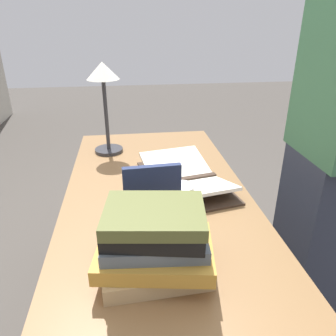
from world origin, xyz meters
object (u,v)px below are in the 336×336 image
at_px(reading_lamp, 104,85).
at_px(person_reader, 329,149).
at_px(book_stack_tall, 155,243).
at_px(open_book, 185,178).
at_px(book_standing_upright, 153,198).
at_px(coffee_mug, 182,197).

distance_m(reading_lamp, person_reader, 0.99).
bearing_deg(book_stack_tall, open_book, -18.64).
relative_size(book_standing_upright, reading_lamp, 0.50).
distance_m(open_book, book_stack_tall, 0.52).
xyz_separation_m(book_stack_tall, person_reader, (0.42, -0.72, 0.05)).
xyz_separation_m(book_stack_tall, coffee_mug, (0.30, -0.12, -0.05)).
relative_size(book_stack_tall, book_standing_upright, 1.48).
bearing_deg(person_reader, open_book, -97.45).
bearing_deg(coffee_mug, person_reader, -78.28).
relative_size(book_standing_upright, person_reader, 0.12).
xyz_separation_m(coffee_mug, person_reader, (0.12, -0.60, 0.10)).
bearing_deg(reading_lamp, book_stack_tall, -170.29).
bearing_deg(coffee_mug, book_standing_upright, 132.84).
bearing_deg(person_reader, book_standing_upright, -72.40).
height_order(book_stack_tall, book_standing_upright, book_standing_upright).
distance_m(coffee_mug, person_reader, 0.62).
height_order(open_book, reading_lamp, reading_lamp).
xyz_separation_m(reading_lamp, coffee_mug, (-0.57, -0.27, -0.28)).
distance_m(book_standing_upright, coffee_mug, 0.16).
bearing_deg(book_stack_tall, book_standing_upright, -3.38).
bearing_deg(open_book, reading_lamp, 28.65).
relative_size(book_stack_tall, reading_lamp, 0.74).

